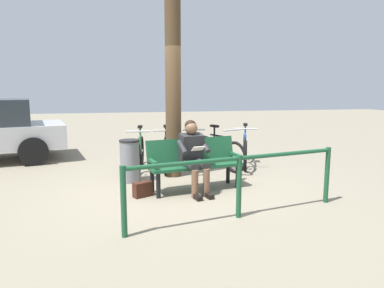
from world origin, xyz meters
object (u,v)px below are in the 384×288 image
Objects in this scene: bicycle_blue at (191,151)px; bicycle_purple at (245,150)px; tree_trunk at (173,85)px; litter_bin at (130,161)px; bench at (194,160)px; handbag at (143,189)px; bicycle_black at (166,152)px; bicycle_orange at (140,154)px; person_reading at (193,153)px; bicycle_red at (219,152)px.

bicycle_purple is at bearing 92.84° from bicycle_blue.
litter_bin is (0.86, 0.25, -1.39)m from tree_trunk.
bench reaches higher than litter_bin.
handbag is 3.04m from bicycle_purple.
handbag is 1.99m from bicycle_black.
bicycle_purple is at bearing 97.11° from bicycle_orange.
person_reading is 1.85m from bicycle_red.
bench is at bearing -4.03° from bicycle_blue.
bicycle_orange is at bearing -92.75° from handbag.
handbag is 0.38× the size of litter_bin.
person_reading is 1.95m from bicycle_orange.
person_reading reaches higher than litter_bin.
tree_trunk is 2.14× the size of bicycle_orange.
handbag is at bearing -5.61° from person_reading.
bicycle_black is (1.14, -0.22, 0.00)m from bicycle_red.
bicycle_blue is at bearing -122.53° from handbag.
bench is 0.47× the size of tree_trunk.
litter_bin is 0.50× the size of bicycle_red.
bicycle_blue and bicycle_orange have the same top height.
person_reading reaches higher than bench.
person_reading is at bearing 138.09° from litter_bin.
bicycle_blue reaches higher than handbag.
bench reaches higher than handbag.
bench is at bearing -54.26° from bicycle_red.
litter_bin is at bearing -81.02° from handbag.
handbag is 2.43m from bicycle_red.
person_reading is 1.88m from bicycle_blue.
bicycle_blue and bicycle_black have the same top height.
handbag is at bearing -33.01° from bicycle_purple.
handbag is (0.90, 0.26, -0.39)m from bench.
bicycle_orange is (2.33, -0.03, 0.00)m from bicycle_purple.
person_reading is at bearing 63.43° from bench.
bicycle_red is at bearing -158.76° from tree_trunk.
person_reading is at bearing 96.89° from tree_trunk.
bicycle_red reaches higher than litter_bin.
tree_trunk reaches higher than handbag.
bench is at bearing -164.10° from handbag.
handbag is 0.19× the size of bicycle_purple.
tree_trunk is (0.14, -1.16, 1.12)m from person_reading.
bicycle_blue is (0.56, -0.25, 0.00)m from bicycle_red.
bicycle_orange reaches higher than handbag.
handbag is at bearing 4.96° from bench.
bicycle_purple and bicycle_orange have the same top height.
tree_trunk is 4.54× the size of litter_bin.
bicycle_purple is 0.96× the size of bicycle_orange.
tree_trunk is 2.23× the size of bicycle_purple.
bicycle_orange is (0.81, -1.59, -0.15)m from bench.
bicycle_black is (-0.79, -0.89, -0.03)m from litter_bin.
bicycle_black is at bearing -91.82° from bench.
litter_bin is at bearing -93.01° from bicycle_red.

